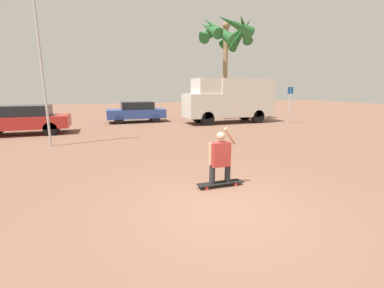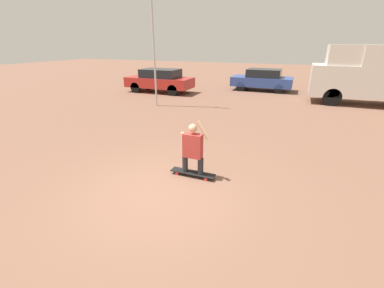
{
  "view_description": "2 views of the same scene",
  "coord_description": "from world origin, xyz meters",
  "px_view_note": "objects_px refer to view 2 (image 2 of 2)",
  "views": [
    {
      "loc": [
        -2.18,
        -4.29,
        2.32
      ],
      "look_at": [
        0.03,
        2.01,
        0.89
      ],
      "focal_mm": 24.0,
      "sensor_mm": 36.0,
      "label": 1
    },
    {
      "loc": [
        2.54,
        -4.17,
        3.07
      ],
      "look_at": [
        0.3,
        1.25,
        0.76
      ],
      "focal_mm": 24.0,
      "sensor_mm": 36.0,
      "label": 2
    }
  ],
  "objects_px": {
    "skateboard": "(193,173)",
    "camper_van": "(380,73)",
    "person_skateboarder": "(193,147)",
    "flagpole": "(154,30)",
    "parked_car_blue": "(262,79)",
    "parked_car_red": "(160,80)"
  },
  "relations": [
    {
      "from": "skateboard",
      "to": "parked_car_red",
      "type": "height_order",
      "value": "parked_car_red"
    },
    {
      "from": "skateboard",
      "to": "person_skateboarder",
      "type": "distance_m",
      "value": 0.7
    },
    {
      "from": "parked_car_blue",
      "to": "parked_car_red",
      "type": "height_order",
      "value": "parked_car_red"
    },
    {
      "from": "person_skateboarder",
      "to": "parked_car_blue",
      "type": "bearing_deg",
      "value": 91.16
    },
    {
      "from": "person_skateboarder",
      "to": "skateboard",
      "type": "bearing_deg",
      "value": -0.0
    },
    {
      "from": "camper_van",
      "to": "parked_car_blue",
      "type": "xyz_separation_m",
      "value": [
        -6.1,
        2.48,
        -0.9
      ]
    },
    {
      "from": "camper_van",
      "to": "parked_car_blue",
      "type": "distance_m",
      "value": 6.64
    },
    {
      "from": "skateboard",
      "to": "camper_van",
      "type": "xyz_separation_m",
      "value": [
        5.82,
        10.78,
        1.57
      ]
    },
    {
      "from": "person_skateboarder",
      "to": "camper_van",
      "type": "relative_size",
      "value": 0.22
    },
    {
      "from": "parked_car_blue",
      "to": "flagpole",
      "type": "relative_size",
      "value": 0.61
    },
    {
      "from": "camper_van",
      "to": "parked_car_red",
      "type": "height_order",
      "value": "camper_van"
    },
    {
      "from": "skateboard",
      "to": "camper_van",
      "type": "distance_m",
      "value": 12.36
    },
    {
      "from": "person_skateboarder",
      "to": "flagpole",
      "type": "relative_size",
      "value": 0.21
    },
    {
      "from": "skateboard",
      "to": "parked_car_red",
      "type": "distance_m",
      "value": 11.9
    },
    {
      "from": "person_skateboarder",
      "to": "camper_van",
      "type": "xyz_separation_m",
      "value": [
        5.83,
        10.78,
        0.88
      ]
    },
    {
      "from": "parked_car_red",
      "to": "flagpole",
      "type": "xyz_separation_m",
      "value": [
        1.83,
        -3.57,
        2.87
      ]
    },
    {
      "from": "skateboard",
      "to": "parked_car_blue",
      "type": "bearing_deg",
      "value": 91.17
    },
    {
      "from": "parked_car_red",
      "to": "camper_van",
      "type": "bearing_deg",
      "value": 3.75
    },
    {
      "from": "camper_van",
      "to": "skateboard",
      "type": "bearing_deg",
      "value": -118.38
    },
    {
      "from": "camper_van",
      "to": "parked_car_red",
      "type": "distance_m",
      "value": 12.33
    },
    {
      "from": "skateboard",
      "to": "flagpole",
      "type": "xyz_separation_m",
      "value": [
        -4.62,
        6.4,
        3.59
      ]
    },
    {
      "from": "person_skateboarder",
      "to": "parked_car_blue",
      "type": "distance_m",
      "value": 13.27
    }
  ]
}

